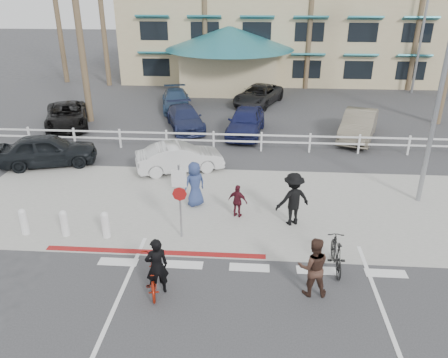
# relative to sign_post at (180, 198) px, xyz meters

# --- Properties ---
(ground) EXTENTS (140.00, 140.00, 0.00)m
(ground) POSITION_rel_sign_post_xyz_m (2.30, -2.20, -1.45)
(ground) COLOR #333335
(bike_path) EXTENTS (12.00, 16.00, 0.01)m
(bike_path) POSITION_rel_sign_post_xyz_m (2.30, -4.20, -1.45)
(bike_path) COLOR #333335
(bike_path) RESTS_ON ground
(sidewalk_plaza) EXTENTS (22.00, 7.00, 0.01)m
(sidewalk_plaza) POSITION_rel_sign_post_xyz_m (2.30, 2.30, -1.44)
(sidewalk_plaza) COLOR gray
(sidewalk_plaza) RESTS_ON ground
(cross_street) EXTENTS (40.00, 5.00, 0.01)m
(cross_street) POSITION_rel_sign_post_xyz_m (2.30, 6.30, -1.45)
(cross_street) COLOR #333335
(cross_street) RESTS_ON ground
(parking_lot) EXTENTS (50.00, 16.00, 0.01)m
(parking_lot) POSITION_rel_sign_post_xyz_m (2.30, 15.80, -1.45)
(parking_lot) COLOR #333335
(parking_lot) RESTS_ON ground
(curb_red) EXTENTS (7.00, 0.25, 0.02)m
(curb_red) POSITION_rel_sign_post_xyz_m (-0.70, -1.00, -1.44)
(curb_red) COLOR maroon
(curb_red) RESTS_ON ground
(rail_fence) EXTENTS (29.40, 0.16, 1.00)m
(rail_fence) POSITION_rel_sign_post_xyz_m (2.80, 8.30, -0.95)
(rail_fence) COLOR silver
(rail_fence) RESTS_ON ground
(building) EXTENTS (28.00, 16.00, 11.30)m
(building) POSITION_rel_sign_post_xyz_m (4.30, 28.80, 4.20)
(building) COLOR #C7B588
(building) RESTS_ON ground
(sign_post) EXTENTS (0.50, 0.10, 2.90)m
(sign_post) POSITION_rel_sign_post_xyz_m (0.00, 0.00, 0.00)
(sign_post) COLOR gray
(sign_post) RESTS_ON ground
(bollard_0) EXTENTS (0.26, 0.26, 0.95)m
(bollard_0) POSITION_rel_sign_post_xyz_m (-2.50, -0.20, -0.97)
(bollard_0) COLOR silver
(bollard_0) RESTS_ON ground
(bollard_1) EXTENTS (0.26, 0.26, 0.95)m
(bollard_1) POSITION_rel_sign_post_xyz_m (-3.90, -0.20, -0.97)
(bollard_1) COLOR silver
(bollard_1) RESTS_ON ground
(bollard_2) EXTENTS (0.26, 0.26, 0.95)m
(bollard_2) POSITION_rel_sign_post_xyz_m (-5.30, -0.20, -0.97)
(bollard_2) COLOR silver
(bollard_2) RESTS_ON ground
(streetlight_0) EXTENTS (0.60, 2.00, 9.00)m
(streetlight_0) POSITION_rel_sign_post_xyz_m (8.80, 3.30, 3.05)
(streetlight_0) COLOR gray
(streetlight_0) RESTS_ON ground
(streetlight_1) EXTENTS (0.60, 2.00, 9.50)m
(streetlight_1) POSITION_rel_sign_post_xyz_m (14.30, 21.80, 3.30)
(streetlight_1) COLOR gray
(streetlight_1) RESTS_ON ground
(palm_1) EXTENTS (4.00, 4.00, 13.00)m
(palm_1) POSITION_rel_sign_post_xyz_m (-9.70, 22.80, 5.05)
(palm_1) COLOR #133214
(palm_1) RESTS_ON ground
(palm_5) EXTENTS (4.00, 4.00, 13.00)m
(palm_5) POSITION_rel_sign_post_xyz_m (6.30, 22.80, 5.05)
(palm_5) COLOR #133214
(palm_5) RESTS_ON ground
(palm_10) EXTENTS (4.00, 4.00, 12.00)m
(palm_10) POSITION_rel_sign_post_xyz_m (-7.70, 12.80, 4.55)
(palm_10) COLOR #133214
(palm_10) RESTS_ON ground
(bike_red) EXTENTS (0.98, 1.86, 0.93)m
(bike_red) POSITION_rel_sign_post_xyz_m (-0.34, -2.71, -0.98)
(bike_red) COLOR maroon
(bike_red) RESTS_ON ground
(rider_red) EXTENTS (0.74, 0.63, 1.71)m
(rider_red) POSITION_rel_sign_post_xyz_m (-0.17, -2.89, -0.60)
(rider_red) COLOR black
(rider_red) RESTS_ON ground
(bike_black) EXTENTS (0.48, 1.70, 1.02)m
(bike_black) POSITION_rel_sign_post_xyz_m (4.84, -1.42, -0.94)
(bike_black) COLOR black
(bike_black) RESTS_ON ground
(rider_black) EXTENTS (0.86, 0.68, 1.73)m
(rider_black) POSITION_rel_sign_post_xyz_m (4.00, -2.63, -0.58)
(rider_black) COLOR #3B251D
(rider_black) RESTS_ON ground
(pedestrian_a) EXTENTS (1.43, 1.17, 1.93)m
(pedestrian_a) POSITION_rel_sign_post_xyz_m (3.73, 1.15, -0.48)
(pedestrian_a) COLOR black
(pedestrian_a) RESTS_ON ground
(pedestrian_child) EXTENTS (0.79, 0.56, 1.25)m
(pedestrian_child) POSITION_rel_sign_post_xyz_m (1.81, 1.50, -0.82)
(pedestrian_child) COLOR #47121C
(pedestrian_child) RESTS_ON ground
(pedestrian_b) EXTENTS (1.02, 0.97, 1.75)m
(pedestrian_b) POSITION_rel_sign_post_xyz_m (0.16, 2.30, -0.57)
(pedestrian_b) COLOR navy
(pedestrian_b) RESTS_ON ground
(car_white_sedan) EXTENTS (4.09, 2.56, 1.27)m
(car_white_sedan) POSITION_rel_sign_post_xyz_m (-0.96, 5.55, -0.81)
(car_white_sedan) COLOR beige
(car_white_sedan) RESTS_ON ground
(car_red_compact) EXTENTS (4.64, 2.88, 1.47)m
(car_red_compact) POSITION_rel_sign_post_xyz_m (-7.15, 5.81, -0.71)
(car_red_compact) COLOR black
(car_red_compact) RESTS_ON ground
(lot_car_0) EXTENTS (3.90, 5.40, 1.36)m
(lot_car_0) POSITION_rel_sign_post_xyz_m (-8.62, 11.55, -0.77)
(lot_car_0) COLOR black
(lot_car_0) RESTS_ON ground
(lot_car_1) EXTENTS (3.07, 4.64, 1.25)m
(lot_car_1) POSITION_rel_sign_post_xyz_m (-1.67, 11.73, -0.83)
(lot_car_1) COLOR #1B2246
(lot_car_1) RESTS_ON ground
(lot_car_2) EXTENTS (2.32, 4.63, 1.51)m
(lot_car_2) POSITION_rel_sign_post_xyz_m (1.84, 10.90, -0.69)
(lot_car_2) COLOR #141947
(lot_car_2) RESTS_ON ground
(lot_car_3) EXTENTS (3.01, 4.88, 1.52)m
(lot_car_3) POSITION_rel_sign_post_xyz_m (7.93, 10.65, -0.69)
(lot_car_3) COLOR #726A58
(lot_car_3) RESTS_ON ground
(lot_car_4) EXTENTS (2.62, 4.63, 1.26)m
(lot_car_4) POSITION_rel_sign_post_xyz_m (-2.92, 15.83, -0.82)
(lot_car_4) COLOR navy
(lot_car_4) RESTS_ON ground
(lot_car_5) EXTENTS (3.86, 5.31, 1.34)m
(lot_car_5) POSITION_rel_sign_post_xyz_m (2.55, 17.44, -0.78)
(lot_car_5) COLOR black
(lot_car_5) RESTS_ON ground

